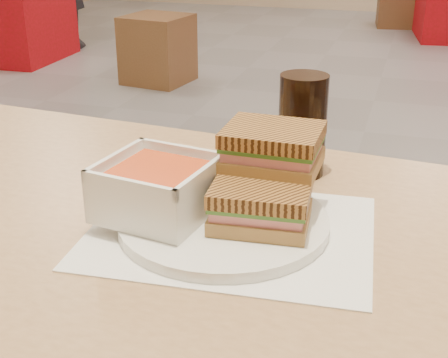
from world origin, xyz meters
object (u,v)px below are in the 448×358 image
(main_table, at_px, (155,293))
(bg_table_0, at_px, (9,15))
(plate, at_px, (224,222))
(bg_chair_2l, at_px, (398,5))
(bg_chair_0r, at_px, (158,49))
(soup_bowl, at_px, (158,190))
(panini_lower, at_px, (261,204))
(bg_chair_0l, at_px, (20,28))
(cola_glass, at_px, (302,125))

(main_table, xyz_separation_m, bg_table_0, (-2.82, 3.62, -0.29))
(plate, bearing_deg, bg_chair_2l, 90.27)
(bg_chair_0r, relative_size, bg_chair_2l, 1.06)
(bg_chair_0r, bearing_deg, bg_chair_2l, 62.09)
(bg_chair_2l, bearing_deg, main_table, -90.66)
(soup_bowl, distance_m, panini_lower, 0.13)
(bg_chair_0l, bearing_deg, bg_chair_0r, -18.99)
(bg_chair_2l, bearing_deg, bg_chair_0l, -141.88)
(soup_bowl, height_order, bg_chair_0l, soup_bowl)
(cola_glass, height_order, bg_chair_0l, cola_glass)
(bg_chair_0r, bearing_deg, main_table, -66.90)
(bg_chair_0l, relative_size, bg_chair_2l, 1.09)
(main_table, distance_m, soup_bowl, 0.16)
(panini_lower, xyz_separation_m, bg_table_0, (-2.96, 3.62, -0.45))
(bg_chair_2l, bearing_deg, bg_table_0, -139.69)
(plate, relative_size, bg_chair_0r, 0.58)
(cola_glass, relative_size, bg_chair_0r, 0.34)
(bg_table_0, bearing_deg, main_table, -52.12)
(plate, xyz_separation_m, cola_glass, (0.06, 0.21, 0.07))
(bg_table_0, height_order, bg_chair_0l, bg_table_0)
(cola_glass, distance_m, bg_chair_2l, 5.88)
(soup_bowl, relative_size, bg_chair_0l, 0.32)
(soup_bowl, xyz_separation_m, bg_table_0, (-2.83, 3.62, -0.46))
(soup_bowl, relative_size, cola_glass, 0.98)
(bg_chair_2l, bearing_deg, cola_glass, -89.14)
(panini_lower, distance_m, cola_glass, 0.22)
(main_table, xyz_separation_m, panini_lower, (0.15, 0.01, 0.16))
(plate, relative_size, panini_lower, 2.12)
(soup_bowl, distance_m, bg_table_0, 4.62)
(bg_table_0, relative_size, bg_chair_0l, 1.68)
(bg_chair_0l, xyz_separation_m, bg_chair_2l, (2.91, 2.29, 0.00))
(plate, xyz_separation_m, bg_chair_0r, (-1.50, 3.28, -0.53))
(soup_bowl, distance_m, cola_glass, 0.27)
(main_table, relative_size, bg_chair_0l, 2.63)
(soup_bowl, bearing_deg, panini_lower, 3.94)
(main_table, height_order, cola_glass, cola_glass)
(cola_glass, relative_size, bg_chair_2l, 0.36)
(bg_table_0, xyz_separation_m, bg_chair_0l, (-0.03, 0.16, -0.13))
(main_table, distance_m, plate, 0.16)
(bg_table_0, relative_size, bg_chair_0r, 1.73)
(panini_lower, height_order, cola_glass, cola_glass)
(bg_chair_0l, height_order, bg_chair_2l, bg_chair_2l)
(main_table, xyz_separation_m, bg_chair_0r, (-1.40, 3.29, -0.41))
(cola_glass, xyz_separation_m, bg_chair_0r, (-1.56, 3.07, -0.60))
(bg_chair_0r, distance_m, bg_chair_2l, 3.15)
(panini_lower, distance_m, bg_table_0, 4.70)
(bg_chair_0r, bearing_deg, soup_bowl, -66.71)
(panini_lower, bearing_deg, bg_chair_2l, 90.74)
(bg_chair_0l, bearing_deg, cola_glass, -49.91)
(plate, distance_m, soup_bowl, 0.09)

